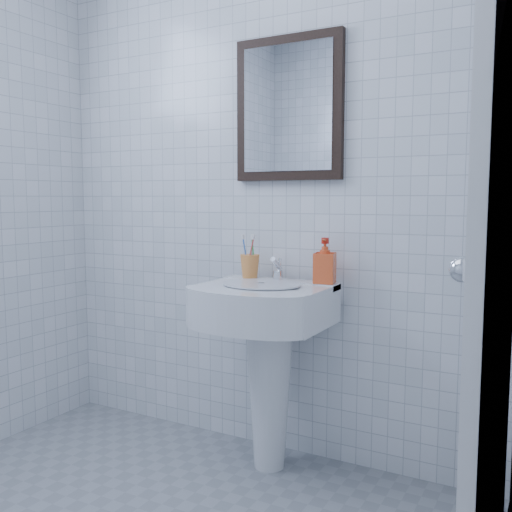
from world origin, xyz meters
The scene contains 10 objects.
wall_back centered at (0.00, 1.20, 1.25)m, with size 2.20×0.02×2.50m, color white.
wall_right centered at (1.10, 0.00, 1.25)m, with size 0.02×2.40×2.50m, color white.
washbasin centered at (0.15, 0.98, 0.55)m, with size 0.53×0.39×0.81m.
faucet centered at (0.15, 1.08, 0.85)m, with size 0.04×0.09×0.11m.
toothbrush_cup centered at (0.01, 1.09, 0.86)m, with size 0.09×0.09×0.10m, color orange, non-canonical shape.
soap_dispenser centered at (0.36, 1.10, 0.90)m, with size 0.08×0.09×0.19m, color red.
wall_mirror centered at (0.15, 1.18, 1.55)m, with size 0.50×0.04×0.62m.
bathroom_door centered at (1.08, 0.55, 1.00)m, with size 0.04×0.80×2.00m, color silver.
towel_ring centered at (1.06, 0.72, 1.05)m, with size 0.18×0.18×0.01m, color silver.
hand_towel centered at (1.04, 0.72, 0.87)m, with size 0.03×0.16×0.38m, color silver.
Camera 1 is at (1.25, -1.10, 1.16)m, focal length 40.00 mm.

